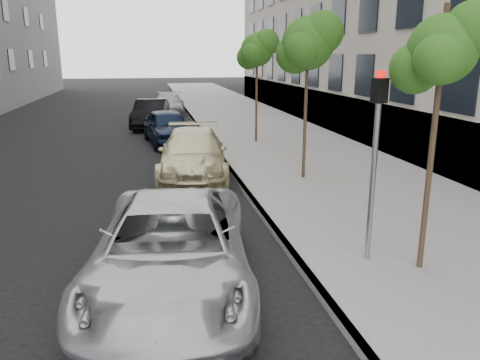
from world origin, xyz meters
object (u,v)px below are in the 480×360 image
object	(u,v)px
tree_far	(258,50)
sedan_rear	(169,104)
tree_near	(444,50)
minivan	(171,249)
signal_pole	(375,147)
sedan_blue	(168,127)
tree_mid	(309,43)
sedan_black	(151,114)
suv	(193,154)

from	to	relation	value
tree_far	sedan_rear	bearing A→B (deg)	106.55
tree_near	tree_far	world-z (taller)	tree_far
tree_near	tree_far	bearing A→B (deg)	90.00
minivan	sedan_rear	world-z (taller)	minivan
tree_far	signal_pole	bearing A→B (deg)	-93.62
tree_near	sedan_blue	size ratio (longest dim) A/B	1.01
tree_near	tree_mid	distance (m)	6.51
tree_mid	sedan_rear	distance (m)	18.33
tree_mid	sedan_black	size ratio (longest dim) A/B	1.08
tree_near	minivan	size ratio (longest dim) A/B	0.83
tree_mid	signal_pole	bearing A→B (deg)	-97.51
sedan_black	minivan	bearing A→B (deg)	-80.81
tree_far	tree_mid	bearing A→B (deg)	-90.00
signal_pole	tree_mid	bearing A→B (deg)	69.62
tree_far	sedan_blue	size ratio (longest dim) A/B	1.07
tree_far	sedan_black	world-z (taller)	tree_far
minivan	sedan_rear	xyz separation A→B (m)	(1.08, 23.99, -0.05)
sedan_black	tree_far	bearing A→B (deg)	-43.70
signal_pole	sedan_black	size ratio (longest dim) A/B	0.75
tree_mid	tree_far	bearing A→B (deg)	90.00
tree_far	suv	distance (m)	7.10
minivan	sedan_black	size ratio (longest dim) A/B	1.19
sedan_blue	sedan_black	bearing A→B (deg)	89.87
tree_near	sedan_black	size ratio (longest dim) A/B	0.99
signal_pole	sedan_rear	bearing A→B (deg)	83.25
tree_far	sedan_blue	xyz separation A→B (m)	(-3.84, 0.80, -3.27)
suv	sedan_black	distance (m)	11.30
sedan_black	sedan_rear	bearing A→B (deg)	86.21
sedan_blue	minivan	bearing A→B (deg)	-100.09
signal_pole	suv	distance (m)	7.73
sedan_blue	sedan_rear	distance (m)	10.41
tree_far	signal_pole	xyz separation A→B (m)	(-0.79, -12.49, -1.77)
tree_mid	minivan	world-z (taller)	tree_mid
sedan_rear	sedan_black	bearing A→B (deg)	-97.39
tree_mid	sedan_black	distance (m)	13.62
tree_far	sedan_black	bearing A→B (deg)	127.45
tree_mid	sedan_blue	distance (m)	8.91
tree_far	sedan_black	distance (m)	8.12
tree_near	signal_pole	xyz separation A→B (m)	(-0.79, 0.51, -1.62)
tree_near	signal_pole	world-z (taller)	tree_near
signal_pole	tree_near	bearing A→B (deg)	-45.67
minivan	sedan_black	bearing A→B (deg)	97.34
signal_pole	sedan_blue	distance (m)	13.72
sedan_rear	sedan_blue	bearing A→B (deg)	-87.56
minivan	suv	bearing A→B (deg)	88.76
tree_near	suv	bearing A→B (deg)	113.49
tree_near	sedan_blue	xyz separation A→B (m)	(-3.84, 13.80, -3.12)
suv	sedan_blue	world-z (taller)	sedan_blue
minivan	sedan_blue	distance (m)	13.60
tree_mid	tree_far	world-z (taller)	tree_mid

